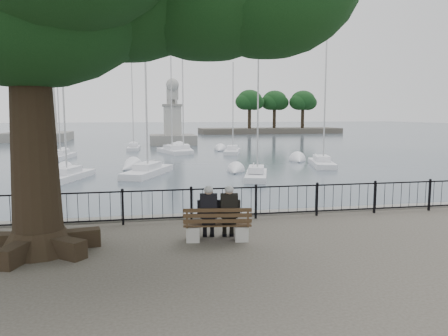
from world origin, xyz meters
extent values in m
cube|color=slate|center=(0.00, 3.00, -0.50)|extent=(200.00, 0.40, 1.20)
plane|color=#32414E|center=(0.00, 103.00, -1.00)|extent=(260.00, 260.00, 0.00)
cube|color=black|center=(0.00, 2.50, 0.98)|extent=(22.00, 0.04, 0.04)
cube|color=black|center=(0.00, 2.50, 0.15)|extent=(22.00, 0.04, 0.04)
cube|color=#A2A096|center=(-1.19, 0.50, 0.19)|extent=(0.39, 0.47, 0.39)
cube|color=#A2A096|center=(0.03, 0.33, 0.19)|extent=(0.39, 0.47, 0.39)
cube|color=#352516|center=(-0.58, 0.41, 0.43)|extent=(1.76, 0.71, 0.04)
cube|color=#352516|center=(-0.62, 0.16, 0.71)|extent=(1.70, 0.28, 0.38)
cube|color=black|center=(-0.80, 0.46, 0.54)|extent=(0.38, 0.33, 0.23)
cube|color=black|center=(-0.81, 0.35, 0.90)|extent=(0.45, 0.28, 0.57)
sphere|color=tan|center=(-0.81, 0.39, 1.30)|extent=(0.22, 0.22, 0.22)
ellipsoid|color=#A7A7A7|center=(-0.81, 0.37, 1.33)|extent=(0.23, 0.23, 0.19)
cube|color=black|center=(-0.76, 0.73, 0.21)|extent=(0.36, 0.46, 0.43)
cube|color=black|center=(-0.28, 0.38, 0.54)|extent=(0.38, 0.33, 0.23)
cube|color=black|center=(-0.30, 0.28, 0.90)|extent=(0.45, 0.28, 0.57)
sphere|color=tan|center=(-0.29, 0.32, 1.30)|extent=(0.22, 0.22, 0.22)
ellipsoid|color=#A7A7A7|center=(-0.30, 0.29, 1.33)|extent=(0.23, 0.23, 0.19)
cube|color=black|center=(-0.24, 0.65, 0.21)|extent=(0.36, 0.46, 0.43)
cone|color=black|center=(-4.86, 0.36, 0.27)|extent=(1.81, 1.81, 0.53)
cone|color=black|center=(-4.86, 0.36, 3.20)|extent=(1.17, 1.17, 6.40)
cube|color=slate|center=(-18.00, 62.00, -0.40)|extent=(9.42, 9.42, 1.40)
cone|color=#A2A096|center=(-18.00, 62.00, 11.30)|extent=(6.03, 6.03, 22.60)
cube|color=slate|center=(2.00, 50.00, -0.40)|extent=(6.10, 6.10, 1.40)
cube|color=#A2A096|center=(2.00, 50.00, 2.13)|extent=(2.24, 2.64, 4.07)
cube|color=slate|center=(2.00, 50.00, 4.32)|extent=(2.64, 3.04, 0.30)
cube|color=#A2A096|center=(2.00, 50.31, 5.18)|extent=(1.32, 2.24, 1.42)
cube|color=#A2A096|center=(2.00, 49.29, 5.89)|extent=(1.53, 1.02, 1.63)
sphere|color=#A2A096|center=(2.00, 48.88, 7.01)|extent=(1.73, 1.73, 1.73)
cube|color=white|center=(-7.07, 18.88, -0.90)|extent=(3.04, 5.35, 0.57)
cube|color=white|center=(-7.07, 18.88, -0.40)|extent=(1.68, 2.33, 0.43)
cylinder|color=silver|center=(-7.07, 18.60, 4.11)|extent=(0.11, 0.11, 9.42)
cube|color=white|center=(-1.98, 20.05, -0.90)|extent=(3.85, 6.01, 0.65)
cube|color=white|center=(-1.98, 20.05, -0.40)|extent=(2.05, 2.66, 0.49)
cylinder|color=silver|center=(-1.98, 19.72, 5.72)|extent=(0.13, 0.13, 12.64)
cube|color=white|center=(4.99, 17.12, -0.90)|extent=(2.66, 4.95, 0.53)
cube|color=white|center=(4.99, 17.12, -0.40)|extent=(1.50, 2.14, 0.40)
cylinder|color=silver|center=(4.99, 16.86, 4.13)|extent=(0.11, 0.11, 9.46)
cube|color=white|center=(11.98, 22.69, -0.90)|extent=(2.85, 5.67, 0.61)
cube|color=white|center=(11.98, 22.69, -0.40)|extent=(1.64, 2.44, 0.46)
cylinder|color=silver|center=(11.98, 22.39, 4.38)|extent=(0.12, 0.12, 9.95)
cube|color=white|center=(-9.78, 32.84, -0.90)|extent=(2.22, 5.31, 0.57)
cube|color=white|center=(-9.78, 32.84, -0.40)|extent=(1.37, 2.24, 0.43)
cylinder|color=silver|center=(-9.78, 32.56, 5.10)|extent=(0.11, 0.11, 11.40)
cube|color=white|center=(0.90, 36.46, -0.90)|extent=(3.07, 5.99, 0.64)
cube|color=white|center=(0.90, 36.46, -0.40)|extent=(1.75, 2.58, 0.48)
cylinder|color=silver|center=(0.90, 36.14, 4.74)|extent=(0.13, 0.13, 10.68)
cube|color=white|center=(7.23, 35.15, -0.90)|extent=(2.81, 5.36, 0.57)
cube|color=white|center=(7.23, 35.15, -0.40)|extent=(1.59, 2.31, 0.43)
cylinder|color=silver|center=(7.23, 34.86, 3.96)|extent=(0.11, 0.11, 9.13)
cube|color=white|center=(-3.18, 41.86, -0.90)|extent=(1.58, 4.84, 0.53)
cube|color=white|center=(-3.18, 41.86, -0.40)|extent=(1.07, 1.99, 0.40)
cylinder|color=silver|center=(-3.18, 41.60, 4.54)|extent=(0.11, 0.11, 10.28)
cube|color=white|center=(2.18, 37.25, -0.90)|extent=(1.77, 6.13, 0.68)
cube|color=white|center=(2.18, 37.25, -0.40)|extent=(1.27, 2.50, 0.51)
cylinder|color=silver|center=(2.18, 36.91, 5.14)|extent=(0.14, 0.14, 11.49)
cube|color=#413C34|center=(25.00, 80.00, -0.50)|extent=(30.00, 8.00, 1.20)
cylinder|color=black|center=(20.00, 78.00, 2.00)|extent=(0.70, 0.70, 4.00)
ellipsoid|color=black|center=(20.00, 78.00, 6.00)|extent=(5.20, 5.20, 4.16)
cylinder|color=black|center=(26.00, 80.00, 2.00)|extent=(0.70, 0.70, 4.00)
ellipsoid|color=black|center=(26.00, 80.00, 6.00)|extent=(5.20, 5.20, 4.16)
cylinder|color=black|center=(32.00, 79.00, 2.00)|extent=(0.70, 0.70, 4.00)
ellipsoid|color=black|center=(32.00, 79.00, 6.00)|extent=(5.20, 5.20, 4.16)
camera|label=1|loc=(-2.47, -10.27, 3.23)|focal=35.00mm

